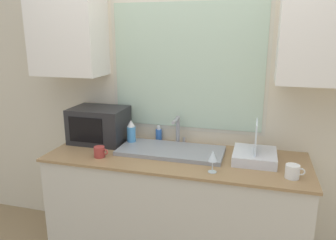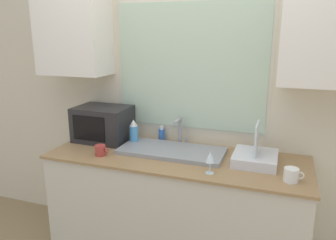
{
  "view_description": "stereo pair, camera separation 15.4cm",
  "coord_description": "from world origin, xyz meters",
  "views": [
    {
      "loc": [
        0.56,
        -1.89,
        1.78
      ],
      "look_at": [
        -0.05,
        0.3,
        1.17
      ],
      "focal_mm": 35.0,
      "sensor_mm": 36.0,
      "label": 1
    },
    {
      "loc": [
        0.71,
        -1.85,
        1.78
      ],
      "look_at": [
        -0.05,
        0.3,
        1.17
      ],
      "focal_mm": 35.0,
      "sensor_mm": 36.0,
      "label": 2
    }
  ],
  "objects": [
    {
      "name": "countertop",
      "position": [
        0.0,
        0.33,
        0.45
      ],
      "size": [
        1.92,
        0.7,
        0.89
      ],
      "color": "beige",
      "rests_on": "ground_plane"
    },
    {
      "name": "sink_basin",
      "position": [
        -0.05,
        0.39,
        0.91
      ],
      "size": [
        0.8,
        0.36,
        0.03
      ],
      "color": "gray",
      "rests_on": "countertop"
    },
    {
      "name": "spray_bottle",
      "position": [
        -0.41,
        0.47,
        0.99
      ],
      "size": [
        0.07,
        0.07,
        0.21
      ],
      "color": "#4C99D8",
      "rests_on": "countertop"
    },
    {
      "name": "mug_near_sink",
      "position": [
        -0.54,
        0.15,
        0.93
      ],
      "size": [
        0.11,
        0.08,
        0.08
      ],
      "color": "#A53833",
      "rests_on": "countertop"
    },
    {
      "name": "dish_rack",
      "position": [
        0.57,
        0.39,
        0.94
      ],
      "size": [
        0.3,
        0.33,
        0.29
      ],
      "color": "silver",
      "rests_on": "countertop"
    },
    {
      "name": "faucet",
      "position": [
        -0.05,
        0.58,
        1.03
      ],
      "size": [
        0.08,
        0.17,
        0.24
      ],
      "color": "#99999E",
      "rests_on": "countertop"
    },
    {
      "name": "wall_back",
      "position": [
        0.0,
        0.65,
        1.42
      ],
      "size": [
        6.0,
        0.38,
        2.6
      ],
      "color": "beige",
      "rests_on": "ground_plane"
    },
    {
      "name": "soap_bottle",
      "position": [
        -0.23,
        0.63,
        0.95
      ],
      "size": [
        0.05,
        0.05,
        0.13
      ],
      "color": "blue",
      "rests_on": "countertop"
    },
    {
      "name": "microwave",
      "position": [
        -0.7,
        0.48,
        1.04
      ],
      "size": [
        0.45,
        0.33,
        0.29
      ],
      "color": "#232326",
      "rests_on": "countertop"
    },
    {
      "name": "wine_glass",
      "position": [
        0.3,
        0.11,
        1.0
      ],
      "size": [
        0.06,
        0.06,
        0.15
      ],
      "color": "silver",
      "rests_on": "countertop"
    },
    {
      "name": "mug_by_rack",
      "position": [
        0.8,
        0.15,
        0.93
      ],
      "size": [
        0.12,
        0.09,
        0.09
      ],
      "color": "white",
      "rests_on": "countertop"
    }
  ]
}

